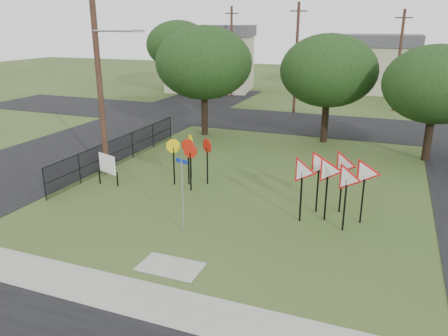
# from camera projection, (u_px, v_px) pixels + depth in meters

# --- Properties ---
(ground) EXTENTS (140.00, 140.00, 0.00)m
(ground) POSITION_uv_depth(u_px,v_px,m) (201.00, 235.00, 15.89)
(ground) COLOR #304A1B
(sidewalk) EXTENTS (30.00, 1.60, 0.02)m
(sidewalk) POSITION_uv_depth(u_px,v_px,m) (140.00, 299.00, 12.17)
(sidewalk) COLOR gray
(sidewalk) RESTS_ON ground
(planting_strip) EXTENTS (30.00, 0.80, 0.02)m
(planting_strip) POSITION_uv_depth(u_px,v_px,m) (115.00, 325.00, 11.11)
(planting_strip) COLOR #304A1B
(planting_strip) RESTS_ON ground
(street_left) EXTENTS (8.00, 50.00, 0.02)m
(street_left) POSITION_uv_depth(u_px,v_px,m) (98.00, 140.00, 28.87)
(street_left) COLOR black
(street_left) RESTS_ON ground
(street_far) EXTENTS (60.00, 8.00, 0.02)m
(street_far) POSITION_uv_depth(u_px,v_px,m) (308.00, 124.00, 33.58)
(street_far) COLOR black
(street_far) RESTS_ON ground
(curb_pad) EXTENTS (2.00, 1.20, 0.02)m
(curb_pad) POSITION_uv_depth(u_px,v_px,m) (170.00, 267.00, 13.76)
(curb_pad) COLOR gray
(curb_pad) RESTS_ON ground
(street_name_sign) EXTENTS (0.55, 0.22, 2.79)m
(street_name_sign) POSITION_uv_depth(u_px,v_px,m) (183.00, 190.00, 15.66)
(street_name_sign) COLOR #A0A4A9
(street_name_sign) RESTS_ON ground
(stop_sign_cluster) EXTENTS (2.07, 1.83, 2.24)m
(stop_sign_cluster) POSITION_uv_depth(u_px,v_px,m) (190.00, 150.00, 20.39)
(stop_sign_cluster) COLOR black
(stop_sign_cluster) RESTS_ON ground
(yield_sign_cluster) EXTENTS (3.34, 2.15, 2.62)m
(yield_sign_cluster) POSITION_uv_depth(u_px,v_px,m) (334.00, 173.00, 16.54)
(yield_sign_cluster) COLOR black
(yield_sign_cluster) RESTS_ON ground
(info_board) EXTENTS (1.15, 0.44, 1.51)m
(info_board) POSITION_uv_depth(u_px,v_px,m) (107.00, 165.00, 20.48)
(info_board) COLOR black
(info_board) RESTS_ON ground
(utility_pole_main) EXTENTS (3.55, 0.33, 10.00)m
(utility_pole_main) POSITION_uv_depth(u_px,v_px,m) (99.00, 70.00, 20.72)
(utility_pole_main) COLOR #462C20
(utility_pole_main) RESTS_ON ground
(far_pole_a) EXTENTS (1.40, 0.24, 9.00)m
(far_pole_a) POSITION_uv_depth(u_px,v_px,m) (296.00, 58.00, 36.36)
(far_pole_a) COLOR #462C20
(far_pole_a) RESTS_ON ground
(far_pole_b) EXTENTS (1.40, 0.24, 8.50)m
(far_pole_b) POSITION_uv_depth(u_px,v_px,m) (399.00, 60.00, 37.22)
(far_pole_b) COLOR #462C20
(far_pole_b) RESTS_ON ground
(far_pole_c) EXTENTS (1.40, 0.24, 9.00)m
(far_pole_c) POSITION_uv_depth(u_px,v_px,m) (231.00, 52.00, 44.43)
(far_pole_c) COLOR #462C20
(far_pole_c) RESTS_ON ground
(fence_run) EXTENTS (0.05, 11.55, 1.50)m
(fence_run) POSITION_uv_depth(u_px,v_px,m) (121.00, 150.00, 23.79)
(fence_run) COLOR black
(fence_run) RESTS_ON ground
(house_left) EXTENTS (10.58, 8.88, 7.20)m
(house_left) POSITION_uv_depth(u_px,v_px,m) (211.00, 58.00, 49.65)
(house_left) COLOR #B8B494
(house_left) RESTS_ON ground
(house_mid) EXTENTS (8.40, 8.40, 6.20)m
(house_mid) POSITION_uv_depth(u_px,v_px,m) (379.00, 63.00, 48.91)
(house_mid) COLOR #B8B494
(house_mid) RESTS_ON ground
(tree_near_left) EXTENTS (6.40, 6.40, 7.27)m
(tree_near_left) POSITION_uv_depth(u_px,v_px,m) (204.00, 63.00, 28.82)
(tree_near_left) COLOR black
(tree_near_left) RESTS_ON ground
(tree_near_mid) EXTENTS (6.00, 6.00, 6.80)m
(tree_near_mid) POSITION_uv_depth(u_px,v_px,m) (329.00, 71.00, 27.04)
(tree_near_mid) COLOR black
(tree_near_mid) RESTS_ON ground
(tree_near_right) EXTENTS (5.60, 5.60, 6.33)m
(tree_near_right) POSITION_uv_depth(u_px,v_px,m) (436.00, 84.00, 23.30)
(tree_near_right) COLOR black
(tree_near_right) RESTS_ON ground
(tree_far_left) EXTENTS (6.80, 6.80, 7.73)m
(tree_far_left) POSITION_uv_depth(u_px,v_px,m) (179.00, 45.00, 46.32)
(tree_far_left) COLOR black
(tree_far_left) RESTS_ON ground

